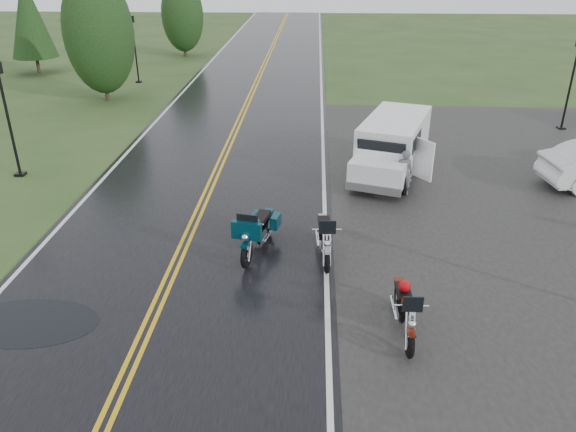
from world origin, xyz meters
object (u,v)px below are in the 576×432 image
object	(u,v)px
van_white	(357,160)
lamp_post_far_right	(571,84)
motorcycle_silver	(327,250)
lamp_post_far_left	(135,49)
motorcycle_red	(411,331)
motorcycle_teal	(246,244)
person_at_van	(404,173)
lamp_post_near_left	(9,120)

from	to	relation	value
van_white	lamp_post_far_right	size ratio (longest dim) A/B	1.30
motorcycle_silver	lamp_post_far_left	bearing A→B (deg)	114.30
motorcycle_red	lamp_post_far_right	distance (m)	18.03
motorcycle_teal	motorcycle_silver	size ratio (longest dim) A/B	1.05
motorcycle_teal	person_at_van	world-z (taller)	person_at_van
motorcycle_red	lamp_post_near_left	world-z (taller)	lamp_post_near_left
person_at_van	lamp_post_near_left	xyz separation A→B (m)	(-13.15, 1.14, 1.22)
lamp_post_far_left	lamp_post_far_right	xyz separation A→B (m)	(21.23, -8.35, 0.08)
motorcycle_teal	lamp_post_far_left	size ratio (longest dim) A/B	0.63
motorcycle_red	person_at_van	world-z (taller)	person_at_van
motorcycle_red	motorcycle_teal	bearing A→B (deg)	138.11
motorcycle_red	lamp_post_far_left	world-z (taller)	lamp_post_far_left
van_white	lamp_post_far_right	world-z (taller)	lamp_post_far_right
motorcycle_silver	lamp_post_near_left	xyz separation A→B (m)	(-10.65, 6.07, 1.32)
lamp_post_near_left	lamp_post_far_left	world-z (taller)	lamp_post_near_left
motorcycle_teal	person_at_van	distance (m)	6.55
motorcycle_red	motorcycle_teal	size ratio (longest dim) A/B	0.91
lamp_post_far_left	lamp_post_far_right	bearing A→B (deg)	-21.46
motorcycle_silver	lamp_post_near_left	size ratio (longest dim) A/B	0.57
motorcycle_red	motorcycle_teal	world-z (taller)	motorcycle_teal
van_white	person_at_van	xyz separation A→B (m)	(1.46, -0.55, -0.24)
motorcycle_red	lamp_post_near_left	distance (m)	15.29
person_at_van	lamp_post_far_right	bearing A→B (deg)	-133.03
motorcycle_teal	lamp_post_far_left	bearing A→B (deg)	125.07
motorcycle_red	lamp_post_far_left	xyz separation A→B (m)	(-12.30, 23.96, 1.25)
motorcycle_teal	lamp_post_far_right	size ratio (longest dim) A/B	0.60
van_white	motorcycle_teal	bearing A→B (deg)	-100.46
motorcycle_teal	person_at_van	xyz separation A→B (m)	(4.48, 4.79, 0.06)
van_white	lamp_post_far_left	bearing A→B (deg)	146.37
motorcycle_silver	lamp_post_far_right	bearing A→B (deg)	47.28
van_white	lamp_post_near_left	size ratio (longest dim) A/B	1.29
lamp_post_near_left	person_at_van	bearing A→B (deg)	-4.97
person_at_van	motorcycle_silver	bearing A→B (deg)	66.27
lamp_post_far_left	lamp_post_far_right	size ratio (longest dim) A/B	0.96
person_at_van	lamp_post_near_left	world-z (taller)	lamp_post_near_left
motorcycle_teal	motorcycle_silver	xyz separation A→B (m)	(1.97, -0.14, -0.04)
person_at_van	lamp_post_far_left	size ratio (longest dim) A/B	0.40
person_at_van	lamp_post_far_left	xyz separation A→B (m)	(-13.25, 15.99, 1.13)
motorcycle_teal	lamp_post_near_left	size ratio (longest dim) A/B	0.60
van_white	person_at_van	bearing A→B (deg)	-1.55
lamp_post_far_right	motorcycle_silver	bearing A→B (deg)	-129.83
lamp_post_far_left	motorcycle_red	bearing A→B (deg)	-62.82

